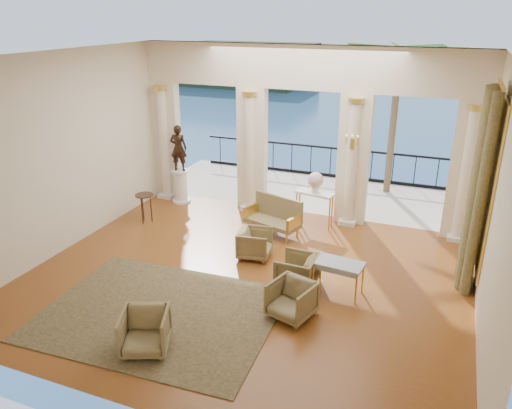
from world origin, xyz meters
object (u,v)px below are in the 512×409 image
at_px(game_table, 339,265).
at_px(console_table, 315,198).
at_px(armchair_b, 292,298).
at_px(side_table, 144,198).
at_px(armchair_d, 255,242).
at_px(settee, 275,216).
at_px(armchair_a, 145,330).
at_px(pedestal, 181,187).
at_px(statue, 178,148).
at_px(armchair_c, 297,270).

xyz_separation_m(game_table, console_table, (-1.32, 3.02, 0.18)).
relative_size(armchair_b, side_table, 0.98).
bearing_deg(side_table, armchair_d, -13.22).
relative_size(settee, game_table, 1.49).
relative_size(armchair_a, pedestal, 0.80).
bearing_deg(console_table, pedestal, -173.13).
bearing_deg(armchair_d, armchair_b, -151.02).
bearing_deg(side_table, pedestal, 85.44).
bearing_deg(armchair_b, pedestal, 153.42).
bearing_deg(game_table, settee, 139.74).
distance_m(settee, game_table, 3.08).
relative_size(armchair_a, armchair_b, 1.03).
xyz_separation_m(settee, statue, (-3.29, 1.06, 1.17)).
distance_m(pedestal, console_table, 4.12).
bearing_deg(armchair_b, console_table, 115.85).
bearing_deg(pedestal, armchair_b, -42.57).
xyz_separation_m(armchair_c, pedestal, (-4.59, 3.39, 0.08)).
relative_size(pedestal, statue, 0.74).
bearing_deg(settee, statue, 178.81).
height_order(armchair_a, side_table, armchair_a).
xyz_separation_m(armchair_a, pedestal, (-2.88, 6.26, 0.08)).
height_order(armchair_b, armchair_c, armchair_c).
bearing_deg(settee, armchair_b, -48.96).
relative_size(game_table, side_table, 1.32).
xyz_separation_m(armchair_c, statue, (-4.59, 3.39, 1.25)).
bearing_deg(armchair_d, armchair_a, 164.98).
bearing_deg(console_table, armchair_d, -99.01).
height_order(settee, pedestal, pedestal).
xyz_separation_m(armchair_c, game_table, (0.83, 0.10, 0.21)).
height_order(armchair_d, statue, statue).
bearing_deg(statue, armchair_d, 131.43).
bearing_deg(game_table, side_table, 169.70).
height_order(pedestal, side_table, pedestal).
distance_m(pedestal, side_table, 1.67).
bearing_deg(statue, armchair_c, 131.66).
bearing_deg(armchair_a, statue, 92.39).
bearing_deg(armchair_d, settee, -7.54).
relative_size(settee, statue, 1.16).
bearing_deg(settee, game_table, -29.72).
xyz_separation_m(armchair_b, pedestal, (-4.82, 4.43, 0.09)).
bearing_deg(armchair_b, armchair_c, 118.42).
height_order(statue, console_table, statue).
bearing_deg(pedestal, side_table, -94.56).
distance_m(armchair_b, side_table, 5.69).
bearing_deg(armchair_c, console_table, -169.48).
xyz_separation_m(armchair_b, settee, (-1.53, 3.37, 0.08)).
bearing_deg(settee, side_table, -153.48).
relative_size(armchair_c, settee, 0.50).
bearing_deg(armchair_c, armchair_d, -124.27).
bearing_deg(settee, armchair_a, -77.87).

